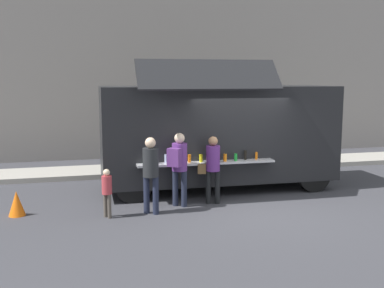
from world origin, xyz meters
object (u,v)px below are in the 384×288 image
(customer_rear_waiting, at_px, (151,169))
(trash_bin, at_px, (315,152))
(child_near_queue, at_px, (107,189))
(customer_front_ordering, at_px, (212,164))
(traffic_cone_orange, at_px, (17,203))
(customer_mid_with_backpack, at_px, (179,162))
(food_truck_main, at_px, (217,133))

(customer_rear_waiting, bearing_deg, trash_bin, -21.04)
(trash_bin, distance_m, child_near_queue, 8.51)
(customer_front_ordering, height_order, customer_rear_waiting, customer_rear_waiting)
(traffic_cone_orange, relative_size, customer_front_ordering, 0.34)
(customer_rear_waiting, bearing_deg, customer_mid_with_backpack, -25.70)
(customer_front_ordering, height_order, customer_mid_with_backpack, customer_mid_with_backpack)
(traffic_cone_orange, height_order, customer_front_ordering, customer_front_ordering)
(traffic_cone_orange, height_order, customer_rear_waiting, customer_rear_waiting)
(trash_bin, bearing_deg, customer_rear_waiting, -146.31)
(food_truck_main, distance_m, customer_mid_with_backpack, 2.13)
(child_near_queue, bearing_deg, customer_rear_waiting, -29.74)
(food_truck_main, relative_size, traffic_cone_orange, 11.30)
(customer_mid_with_backpack, height_order, customer_rear_waiting, customer_mid_with_backpack)
(customer_mid_with_backpack, xyz_separation_m, customer_rear_waiting, (-0.72, -0.40, -0.04))
(traffic_cone_orange, bearing_deg, customer_front_ordering, -1.30)
(customer_mid_with_backpack, height_order, child_near_queue, customer_mid_with_backpack)
(traffic_cone_orange, relative_size, child_near_queue, 0.51)
(food_truck_main, xyz_separation_m, customer_mid_with_backpack, (-1.41, -1.53, -0.46))
(trash_bin, relative_size, customer_mid_with_backpack, 0.54)
(customer_mid_with_backpack, bearing_deg, customer_front_ordering, -46.70)
(traffic_cone_orange, distance_m, trash_bin, 9.97)
(trash_bin, height_order, child_near_queue, child_near_queue)
(food_truck_main, distance_m, child_near_queue, 3.78)
(trash_bin, relative_size, child_near_queue, 0.87)
(traffic_cone_orange, bearing_deg, child_near_queue, -17.98)
(traffic_cone_orange, xyz_separation_m, trash_bin, (9.26, 3.69, 0.19))
(traffic_cone_orange, relative_size, customer_rear_waiting, 0.32)
(food_truck_main, relative_size, customer_front_ordering, 3.82)
(trash_bin, relative_size, customer_rear_waiting, 0.54)
(customer_rear_waiting, bearing_deg, child_near_queue, 128.57)
(food_truck_main, bearing_deg, customer_rear_waiting, -136.68)
(food_truck_main, height_order, traffic_cone_orange, food_truck_main)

